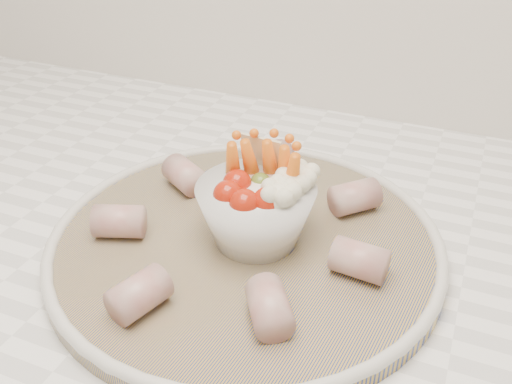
% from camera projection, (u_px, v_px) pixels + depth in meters
% --- Properties ---
extents(serving_platter, '(0.43, 0.43, 0.02)m').
position_uv_depth(serving_platter, '(245.00, 241.00, 0.57)').
color(serving_platter, navy).
rests_on(serving_platter, kitchen_counter).
extents(veggie_bowl, '(0.11, 0.11, 0.10)m').
position_uv_depth(veggie_bowl, '(259.00, 206.00, 0.54)').
color(veggie_bowl, white).
rests_on(veggie_bowl, serving_platter).
extents(cured_meat_rolls, '(0.29, 0.31, 0.03)m').
position_uv_depth(cured_meat_rolls, '(244.00, 224.00, 0.56)').
color(cured_meat_rolls, '#A7504C').
rests_on(cured_meat_rolls, serving_platter).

